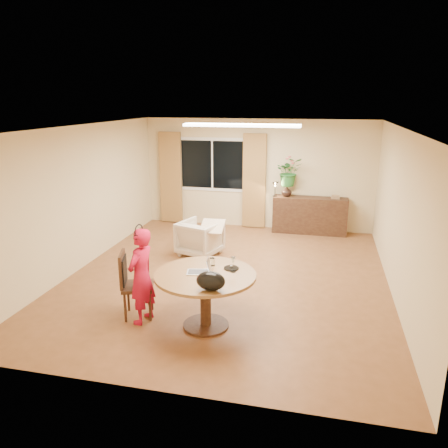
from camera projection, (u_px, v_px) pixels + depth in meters
name	position (u px, v px, depth m)	size (l,w,h in m)	color
floor	(227.00, 277.00, 7.76)	(6.50, 6.50, 0.00)	brown
ceiling	(228.00, 127.00, 7.04)	(6.50, 6.50, 0.00)	white
wall_back	(257.00, 174.00, 10.44)	(5.50, 5.50, 0.00)	beige
wall_left	(81.00, 198.00, 7.99)	(6.50, 6.50, 0.00)	beige
wall_right	(399.00, 215.00, 6.80)	(6.50, 6.50, 0.00)	beige
window	(212.00, 165.00, 10.60)	(1.70, 0.03, 1.30)	white
curtain_left	(171.00, 178.00, 10.86)	(0.55, 0.08, 2.25)	brown
curtain_right	(254.00, 181.00, 10.40)	(0.55, 0.08, 2.25)	brown
ceiling_panel	(242.00, 125.00, 8.17)	(2.20, 0.35, 0.05)	white
dining_table	(205.00, 285.00, 5.91)	(1.38, 1.38, 0.78)	brown
dining_chair	(138.00, 285.00, 6.24)	(0.47, 0.43, 0.98)	black
child	(141.00, 276.00, 6.03)	(0.33, 0.50, 1.37)	red
laptop	(198.00, 265.00, 5.87)	(0.33, 0.22, 0.22)	#B7B7BC
tumbler	(212.00, 262.00, 6.13)	(0.08, 0.08, 0.11)	white
wine_glass	(233.00, 264.00, 5.89)	(0.08, 0.08, 0.22)	white
pot_lid	(231.00, 268.00, 6.03)	(0.21, 0.21, 0.03)	white
handbag	(211.00, 281.00, 5.32)	(0.37, 0.21, 0.24)	black
armchair	(200.00, 238.00, 8.76)	(0.75, 0.77, 0.70)	beige
throw	(212.00, 223.00, 8.51)	(0.45, 0.55, 0.03)	beige
sideboard	(310.00, 215.00, 10.18)	(1.70, 0.42, 0.85)	black
vase	(287.00, 191.00, 10.15)	(0.24, 0.24, 0.25)	black
bouquet	(289.00, 172.00, 10.01)	(0.59, 0.51, 0.66)	#2E6927
book_stack	(335.00, 197.00, 9.93)	(0.20, 0.15, 0.08)	brown
desk_lamp	(275.00, 189.00, 10.14)	(0.14, 0.14, 0.35)	black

